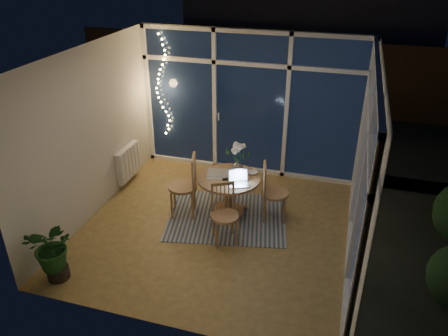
# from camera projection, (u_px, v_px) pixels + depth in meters

# --- Properties ---
(floor) EXTENTS (4.00, 4.00, 0.00)m
(floor) POSITION_uv_depth(u_px,v_px,m) (218.00, 227.00, 6.65)
(floor) COLOR olive
(floor) RESTS_ON ground
(ceiling) EXTENTS (4.00, 4.00, 0.00)m
(ceiling) POSITION_uv_depth(u_px,v_px,m) (217.00, 56.00, 5.45)
(ceiling) COLOR white
(ceiling) RESTS_ON wall_back
(wall_back) EXTENTS (4.00, 0.04, 2.60)m
(wall_back) POSITION_uv_depth(u_px,v_px,m) (251.00, 104.00, 7.75)
(wall_back) COLOR beige
(wall_back) RESTS_ON floor
(wall_front) EXTENTS (4.00, 0.04, 2.60)m
(wall_front) POSITION_uv_depth(u_px,v_px,m) (158.00, 232.00, 4.35)
(wall_front) COLOR beige
(wall_front) RESTS_ON floor
(wall_left) EXTENTS (0.04, 4.00, 2.60)m
(wall_left) POSITION_uv_depth(u_px,v_px,m) (90.00, 134.00, 6.55)
(wall_left) COLOR beige
(wall_left) RESTS_ON floor
(wall_right) EXTENTS (0.04, 4.00, 2.60)m
(wall_right) POSITION_uv_depth(u_px,v_px,m) (367.00, 169.00, 5.54)
(wall_right) COLOR beige
(wall_right) RESTS_ON floor
(window_wall_back) EXTENTS (4.00, 0.10, 2.60)m
(window_wall_back) POSITION_uv_depth(u_px,v_px,m) (250.00, 105.00, 7.71)
(window_wall_back) COLOR white
(window_wall_back) RESTS_ON floor
(window_wall_right) EXTENTS (0.10, 4.00, 2.60)m
(window_wall_right) POSITION_uv_depth(u_px,v_px,m) (364.00, 169.00, 5.55)
(window_wall_right) COLOR white
(window_wall_right) RESTS_ON floor
(radiator) EXTENTS (0.10, 0.70, 0.58)m
(radiator) POSITION_uv_depth(u_px,v_px,m) (128.00, 162.00, 7.72)
(radiator) COLOR white
(radiator) RESTS_ON wall_left
(fairy_lights) EXTENTS (0.24, 0.10, 1.85)m
(fairy_lights) POSITION_uv_depth(u_px,v_px,m) (162.00, 86.00, 7.96)
(fairy_lights) COLOR #FFCA66
(fairy_lights) RESTS_ON window_wall_back
(garden_patio) EXTENTS (12.00, 6.00, 0.10)m
(garden_patio) POSITION_uv_depth(u_px,v_px,m) (297.00, 120.00, 10.80)
(garden_patio) COLOR black
(garden_patio) RESTS_ON ground
(garden_fence) EXTENTS (11.00, 0.08, 1.80)m
(garden_fence) POSITION_uv_depth(u_px,v_px,m) (283.00, 75.00, 10.91)
(garden_fence) COLOR #3C2615
(garden_fence) RESTS_ON ground
(neighbour_roof) EXTENTS (7.00, 3.00, 2.20)m
(neighbour_roof) POSITION_uv_depth(u_px,v_px,m) (313.00, 5.00, 12.78)
(neighbour_roof) COLOR #363740
(neighbour_roof) RESTS_ON ground
(garden_shrubs) EXTENTS (0.90, 0.90, 0.90)m
(garden_shrubs) POSITION_uv_depth(u_px,v_px,m) (229.00, 118.00, 9.53)
(garden_shrubs) COLOR black
(garden_shrubs) RESTS_ON ground
(rug) EXTENTS (2.09, 1.80, 0.01)m
(rug) POSITION_uv_depth(u_px,v_px,m) (227.00, 217.00, 6.90)
(rug) COLOR #C2B79D
(rug) RESTS_ON floor
(dining_table) EXTENTS (1.14, 1.14, 0.66)m
(dining_table) POSITION_uv_depth(u_px,v_px,m) (229.00, 196.00, 6.83)
(dining_table) COLOR #996D45
(dining_table) RESTS_ON floor
(chair_left) EXTENTS (0.58, 0.58, 1.03)m
(chair_left) POSITION_uv_depth(u_px,v_px,m) (183.00, 185.00, 6.76)
(chair_left) COLOR #996D45
(chair_left) RESTS_ON floor
(chair_right) EXTENTS (0.53, 0.53, 0.95)m
(chair_right) POSITION_uv_depth(u_px,v_px,m) (275.00, 192.00, 6.65)
(chair_right) COLOR #996D45
(chair_right) RESTS_ON floor
(chair_front) EXTENTS (0.56, 0.56, 0.90)m
(chair_front) POSITION_uv_depth(u_px,v_px,m) (225.00, 215.00, 6.15)
(chair_front) COLOR #996D45
(chair_front) RESTS_ON floor
(laptop) EXTENTS (0.38, 0.36, 0.22)m
(laptop) POSITION_uv_depth(u_px,v_px,m) (239.00, 178.00, 6.43)
(laptop) COLOR silver
(laptop) RESTS_ON dining_table
(flower_vase) EXTENTS (0.24, 0.24, 0.21)m
(flower_vase) POSITION_uv_depth(u_px,v_px,m) (238.00, 165.00, 6.83)
(flower_vase) COLOR silver
(flower_vase) RESTS_ON dining_table
(bowl) EXTENTS (0.18, 0.18, 0.04)m
(bowl) POSITION_uv_depth(u_px,v_px,m) (252.00, 173.00, 6.77)
(bowl) COLOR white
(bowl) RESTS_ON dining_table
(newspapers) EXTENTS (0.39, 0.32, 0.01)m
(newspapers) POSITION_uv_depth(u_px,v_px,m) (220.00, 174.00, 6.76)
(newspapers) COLOR #B9B6B0
(newspapers) RESTS_ON dining_table
(phone) EXTENTS (0.13, 0.11, 0.01)m
(phone) POSITION_uv_depth(u_px,v_px,m) (226.00, 179.00, 6.62)
(phone) COLOR black
(phone) RESTS_ON dining_table
(potted_plant) EXTENTS (0.56, 0.49, 0.76)m
(potted_plant) POSITION_uv_depth(u_px,v_px,m) (54.00, 254.00, 5.48)
(potted_plant) COLOR #19461A
(potted_plant) RESTS_ON floor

